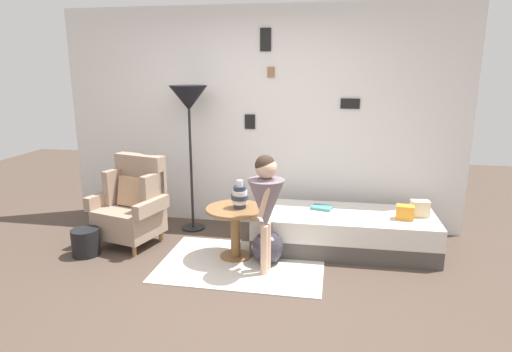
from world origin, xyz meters
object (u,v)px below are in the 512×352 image
floor_lamp (189,104)px  book_on_daybed (322,208)px  armchair (133,205)px  person_child (266,199)px  vase_striped (240,196)px  magazine_basket (86,242)px  daybed (343,231)px  demijohn_near (268,247)px  side_table (235,222)px

floor_lamp → book_on_daybed: 1.90m
armchair → person_child: size_ratio=0.85×
vase_striped → person_child: 0.44m
vase_striped → magazine_basket: vase_striped is taller
daybed → person_child: (-0.73, -0.72, 0.53)m
person_child → magazine_basket: person_child is taller
armchair → magazine_basket: bearing=-129.9°
armchair → magazine_basket: 0.62m
vase_striped → floor_lamp: floor_lamp is taller
armchair → book_on_daybed: size_ratio=4.41×
vase_striped → demijohn_near: vase_striped is taller
daybed → side_table: size_ratio=3.23×
person_child → magazine_basket: bearing=178.4°
person_child → floor_lamp: bearing=136.5°
armchair → vase_striped: size_ratio=3.41×
person_child → book_on_daybed: person_child is taller
side_table → magazine_basket: side_table is taller
daybed → demijohn_near: bearing=-145.8°
daybed → side_table: 1.18m
side_table → person_child: (0.36, -0.28, 0.35)m
floor_lamp → person_child: (1.06, -1.00, -0.77)m
magazine_basket → daybed: bearing=14.1°
vase_striped → book_on_daybed: (0.80, 0.52, -0.24)m
magazine_basket → person_child: bearing=-1.6°
daybed → person_child: person_child is taller
person_child → book_on_daybed: bearing=59.2°
vase_striped → demijohn_near: 0.58m
floor_lamp → demijohn_near: bearing=-37.1°
armchair → daybed: armchair is taller
daybed → book_on_daybed: book_on_daybed is taller
vase_striped → floor_lamp: size_ratio=0.17×
floor_lamp → book_on_daybed: bearing=-6.8°
armchair → floor_lamp: size_ratio=0.57×
armchair → vase_striped: bearing=-7.9°
floor_lamp → demijohn_near: 1.87m
person_child → demijohn_near: bearing=94.2°
armchair → person_child: 1.65m
armchair → person_child: (1.56, -0.47, 0.29)m
side_table → floor_lamp: size_ratio=0.35×
armchair → floor_lamp: bearing=46.5°
floor_lamp → magazine_basket: 1.87m
armchair → magazine_basket: armchair is taller
side_table → book_on_daybed: size_ratio=2.69×
magazine_basket → demijohn_near: bearing=4.8°
armchair → side_table: 1.22m
side_table → vase_striped: vase_striped is taller
daybed → floor_lamp: bearing=171.0°
demijohn_near → magazine_basket: size_ratio=1.46×
vase_striped → magazine_basket: bearing=-171.3°
side_table → vase_striped: size_ratio=2.08×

